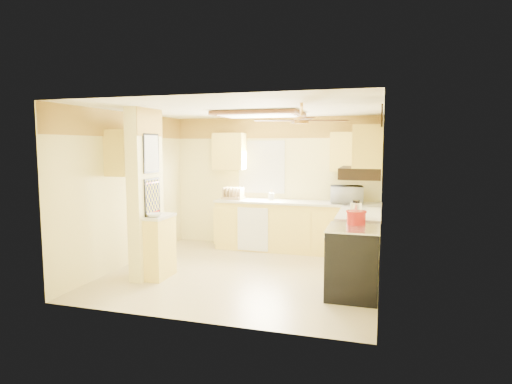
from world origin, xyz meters
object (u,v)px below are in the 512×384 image
(stove, at_px, (353,262))
(kettle, at_px, (356,209))
(microwave, at_px, (347,194))
(bowl, at_px, (155,215))
(dutch_oven, at_px, (356,217))

(stove, distance_m, kettle, 0.86)
(microwave, distance_m, bowl, 3.42)
(stove, distance_m, dutch_oven, 0.60)
(microwave, xyz_separation_m, kettle, (0.25, -1.53, -0.04))
(stove, height_order, dutch_oven, dutch_oven)
(dutch_oven, distance_m, kettle, 0.39)
(microwave, xyz_separation_m, bowl, (-2.53, -2.30, -0.13))
(kettle, bearing_deg, stove, -89.02)
(bowl, xyz_separation_m, dutch_oven, (2.81, 0.39, 0.04))
(stove, relative_size, dutch_oven, 3.40)
(stove, bearing_deg, kettle, 90.98)
(microwave, distance_m, dutch_oven, 1.94)
(dutch_oven, xyz_separation_m, kettle, (-0.03, 0.39, 0.05))
(dutch_oven, bearing_deg, stove, -93.99)
(microwave, bearing_deg, bowl, 33.29)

